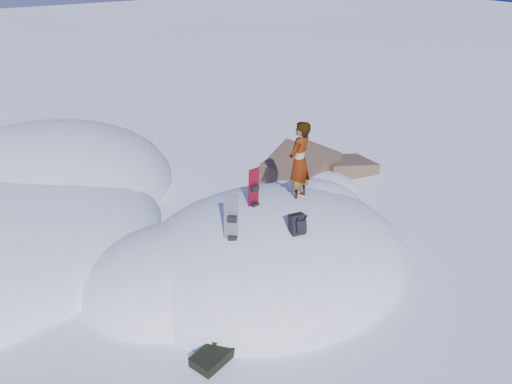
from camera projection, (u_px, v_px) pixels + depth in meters
ground at (271, 262)px, 12.13m from camera, size 120.00×120.00×0.00m
snow_mound at (260, 259)px, 12.23m from camera, size 8.00×6.00×3.00m
rock_outcrop at (311, 181)px, 16.21m from camera, size 4.68×4.41×1.68m
snowboard_red at (254, 198)px, 11.55m from camera, size 0.29×0.18×1.54m
snowboard_dark at (231, 230)px, 10.46m from camera, size 0.37×0.36×1.58m
backpack at (298, 224)px, 10.59m from camera, size 0.37×0.42×0.53m
gear_pile at (213, 354)px, 9.24m from camera, size 0.98×0.76×0.26m
person at (299, 162)px, 11.71m from camera, size 0.85×0.71×1.97m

